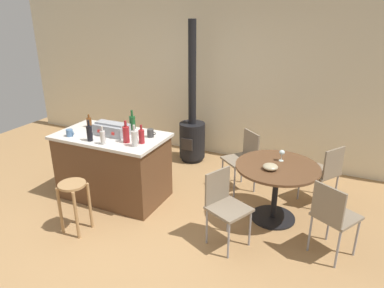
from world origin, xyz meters
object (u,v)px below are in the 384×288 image
object	(u,v)px
wooden_stool	(74,197)
bottle_6	(89,122)
bottle_0	(89,133)
bottle_5	(132,124)
wood_stove	(192,130)
bottle_3	(103,137)
folding_chair_left	(225,203)
folding_chair_near	(324,171)
bottle_4	(135,138)
cup_0	(70,133)
folding_chair_far	(243,156)
dining_table	(276,178)
toolbox	(112,129)
cup_2	(137,133)
serving_bowl	(270,167)
folding_chair_right	(333,214)
kitchen_island	(113,166)
wine_glass	(282,153)
cup_1	(151,133)
bottle_2	(142,136)

from	to	relation	value
wooden_stool	bottle_6	bearing A→B (deg)	118.38
bottle_0	bottle_5	size ratio (longest dim) A/B	0.89
wood_stove	bottle_3	size ratio (longest dim) A/B	9.91
folding_chair_left	folding_chair_near	bearing A→B (deg)	55.60
bottle_4	cup_0	size ratio (longest dim) A/B	2.20
bottle_3	folding_chair_far	bearing A→B (deg)	41.49
bottle_4	folding_chair_left	bearing A→B (deg)	-6.54
folding_chair_near	wooden_stool	bearing A→B (deg)	-144.24
dining_table	cup_0	size ratio (longest dim) A/B	8.14
wooden_stool	bottle_3	bearing A→B (deg)	85.43
wood_stove	bottle_0	xyz separation A→B (m)	(-0.56, -1.90, 0.48)
toolbox	bottle_5	world-z (taller)	bottle_5
folding_chair_left	cup_0	world-z (taller)	cup_0
cup_2	serving_bowl	bearing A→B (deg)	3.36
folding_chair_right	bottle_4	size ratio (longest dim) A/B	3.20
bottle_4	bottle_5	world-z (taller)	bottle_5
kitchen_island	wine_glass	distance (m)	2.28
dining_table	cup_2	size ratio (longest dim) A/B	9.37
cup_0	wine_glass	xyz separation A→B (m)	(2.64, 0.80, -0.13)
kitchen_island	wooden_stool	size ratio (longest dim) A/B	2.34
folding_chair_left	wine_glass	bearing A→B (deg)	64.46
dining_table	cup_1	distance (m)	1.71
folding_chair_right	bottle_0	bearing A→B (deg)	-176.60
bottle_5	wooden_stool	bearing A→B (deg)	-96.86
folding_chair_left	bottle_0	size ratio (longest dim) A/B	3.14
folding_chair_right	bottle_0	xyz separation A→B (m)	(-2.96, -0.18, 0.51)
dining_table	wood_stove	xyz separation A→B (m)	(-1.71, 1.24, -0.01)
dining_table	wood_stove	distance (m)	2.11
folding_chair_far	cup_0	bearing A→B (deg)	-148.75
folding_chair_near	kitchen_island	bearing A→B (deg)	-159.68
kitchen_island	bottle_2	size ratio (longest dim) A/B	6.16
bottle_0	bottle_5	world-z (taller)	bottle_5
wooden_stool	toolbox	bearing A→B (deg)	94.22
folding_chair_near	folding_chair_right	distance (m)	1.12
serving_bowl	folding_chair_near	bearing A→B (deg)	53.69
folding_chair_far	wine_glass	world-z (taller)	wine_glass
cup_1	wine_glass	size ratio (longest dim) A/B	0.86
folding_chair_left	cup_0	distance (m)	2.26
bottle_6	cup_1	size ratio (longest dim) A/B	1.49
dining_table	wine_glass	bearing A→B (deg)	87.37
bottle_3	bottle_6	distance (m)	0.76
dining_table	bottle_2	bearing A→B (deg)	-164.47
wooden_stool	bottle_0	xyz separation A→B (m)	(-0.18, 0.59, 0.58)
bottle_6	folding_chair_right	bearing A→B (deg)	-4.46
bottle_3	cup_0	size ratio (longest dim) A/B	1.90
bottle_5	serving_bowl	distance (m)	1.92
serving_bowl	cup_2	bearing A→B (deg)	-176.64
wooden_stool	bottle_4	distance (m)	0.99
cup_0	cup_1	bearing A→B (deg)	23.02
bottle_3	cup_2	world-z (taller)	bottle_3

